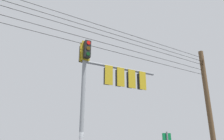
{
  "coord_description": "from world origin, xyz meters",
  "views": [
    {
      "loc": [
        2.09,
        -9.48,
        1.85
      ],
      "look_at": [
        1.82,
        1.59,
        5.74
      ],
      "focal_mm": 35.47,
      "sensor_mm": 36.0,
      "label": 1
    }
  ],
  "objects": [
    {
      "name": "signal_mast_assembly",
      "position": [
        1.51,
        1.39,
        5.08
      ],
      "size": [
        4.14,
        2.67,
        6.99
      ],
      "color": "gray",
      "rests_on": "ground"
    },
    {
      "name": "overhead_wire_span",
      "position": [
        -0.36,
        0.25,
        7.61
      ],
      "size": [
        17.9,
        12.27,
        1.62
      ],
      "color": "black"
    },
    {
      "name": "utility_pole_wooden",
      "position": [
        8.59,
        6.37,
        4.54
      ],
      "size": [
        0.9,
        2.24,
        8.87
      ],
      "color": "brown",
      "rests_on": "ground"
    }
  ]
}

